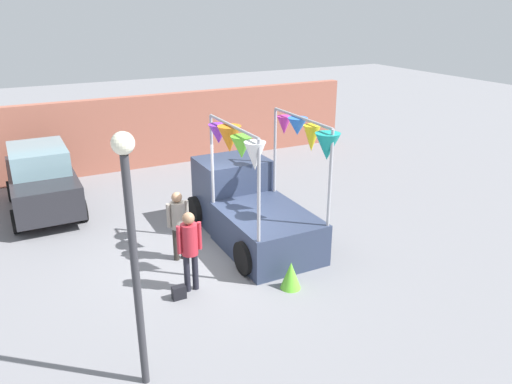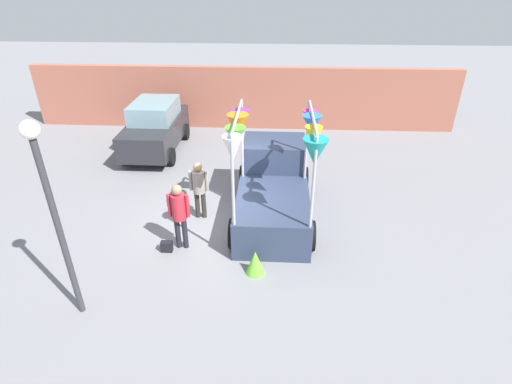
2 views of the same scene
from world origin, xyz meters
name	(u,v)px [view 2 (image 2 of 2)]	position (x,y,z in m)	size (l,w,h in m)	color
ground_plane	(221,223)	(0.00, 0.00, 0.00)	(60.00, 60.00, 0.00)	slate
vendor_truck	(273,183)	(1.42, 0.69, 0.92)	(2.46, 4.17, 3.23)	#2D3851
parked_car	(155,127)	(-3.08, 4.92, 0.94)	(1.88, 4.00, 1.88)	#26262B
person_customer	(179,211)	(-0.82, -1.10, 1.07)	(0.53, 0.34, 1.76)	black
person_vendor	(199,185)	(-0.59, 0.30, 1.02)	(0.53, 0.34, 1.68)	#2D2823
handbag	(167,246)	(-1.17, -1.30, 0.14)	(0.28, 0.16, 0.28)	black
street_lamp	(50,199)	(-2.43, -3.34, 2.65)	(0.32, 0.32, 4.09)	#333338
brick_boundary_wall	(243,98)	(0.00, 7.70, 1.30)	(18.00, 0.36, 2.60)	#9E5947
folded_kite_bundle_lime	(255,262)	(1.07, -1.99, 0.30)	(0.44, 0.44, 0.60)	#66CC33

